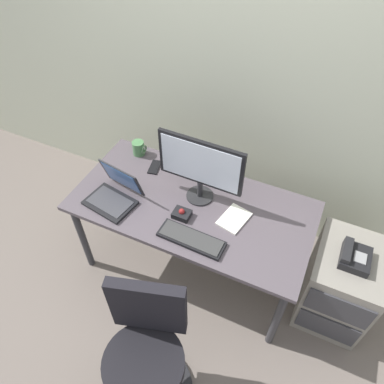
{
  "coord_description": "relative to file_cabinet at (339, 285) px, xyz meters",
  "views": [
    {
      "loc": [
        0.66,
        -1.43,
        2.52
      ],
      "look_at": [
        0.0,
        0.0,
        0.84
      ],
      "focal_mm": 34.37,
      "sensor_mm": 36.0,
      "label": 1
    }
  ],
  "objects": [
    {
      "name": "file_cabinet",
      "position": [
        0.0,
        0.0,
        0.0
      ],
      "size": [
        0.42,
        0.53,
        0.63
      ],
      "color": "gray",
      "rests_on": "ground"
    },
    {
      "name": "monitor_main",
      "position": [
        -1.02,
        -0.0,
        0.68
      ],
      "size": [
        0.56,
        0.18,
        0.47
      ],
      "color": "#262628",
      "rests_on": "desk"
    },
    {
      "name": "desk_phone",
      "position": [
        -0.01,
        -0.02,
        0.35
      ],
      "size": [
        0.17,
        0.2,
        0.09
      ],
      "color": "black",
      "rests_on": "file_cabinet"
    },
    {
      "name": "keyboard",
      "position": [
        -0.92,
        -0.35,
        0.41
      ],
      "size": [
        0.41,
        0.15,
        0.03
      ],
      "color": "black",
      "rests_on": "desk"
    },
    {
      "name": "back_wall",
      "position": [
        -1.04,
        0.65,
        1.08
      ],
      "size": [
        6.0,
        0.1,
        2.8
      ],
      "primitive_type": "cube",
      "color": "beige",
      "rests_on": "ground"
    },
    {
      "name": "desk",
      "position": [
        -1.04,
        -0.09,
        0.33
      ],
      "size": [
        1.58,
        0.77,
        0.72
      ],
      "color": "#514850",
      "rests_on": "ground"
    },
    {
      "name": "office_chair",
      "position": [
        -0.9,
        -0.97,
        0.12
      ],
      "size": [
        0.52,
        0.54,
        0.95
      ],
      "color": "black",
      "rests_on": "ground"
    },
    {
      "name": "trackball_mouse",
      "position": [
        -1.06,
        -0.2,
        0.42
      ],
      "size": [
        0.11,
        0.09,
        0.07
      ],
      "color": "black",
      "rests_on": "desk"
    },
    {
      "name": "laptop",
      "position": [
        -1.52,
        -0.25,
        0.45
      ],
      "size": [
        0.35,
        0.33,
        0.23
      ],
      "color": "black",
      "rests_on": "desk"
    },
    {
      "name": "coffee_mug",
      "position": [
        -1.61,
        0.21,
        0.46
      ],
      "size": [
        0.1,
        0.09,
        0.11
      ],
      "color": "#4B804C",
      "rests_on": "desk"
    },
    {
      "name": "paper_notepad",
      "position": [
        -0.75,
        -0.09,
        0.41
      ],
      "size": [
        0.19,
        0.24,
        0.01
      ],
      "primitive_type": "cube",
      "rotation": [
        0.0,
        0.0,
        -0.22
      ],
      "color": "white",
      "rests_on": "desk"
    },
    {
      "name": "ground_plane",
      "position": [
        -1.04,
        -0.09,
        -0.32
      ],
      "size": [
        8.0,
        8.0,
        0.0
      ],
      "primitive_type": "plane",
      "color": "#6F645D"
    },
    {
      "name": "cell_phone",
      "position": [
        -1.43,
        0.12,
        0.41
      ],
      "size": [
        0.1,
        0.15,
        0.01
      ],
      "primitive_type": "cube",
      "rotation": [
        0.0,
        0.0,
        0.21
      ],
      "color": "black",
      "rests_on": "desk"
    }
  ]
}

